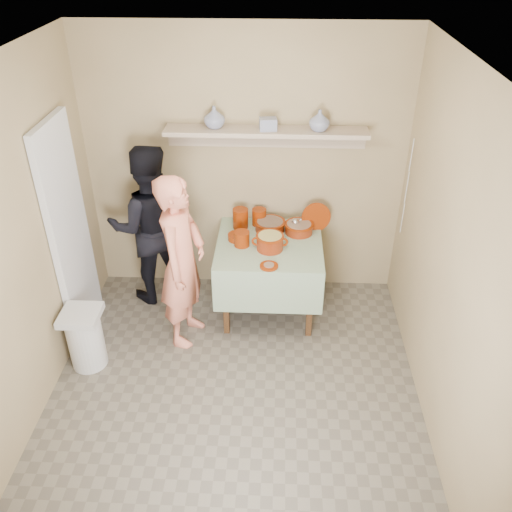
# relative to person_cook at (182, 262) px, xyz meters

# --- Properties ---
(ground) EXTENTS (3.50, 3.50, 0.00)m
(ground) POSITION_rel_person_cook_xyz_m (0.49, -0.86, -0.80)
(ground) COLOR #645C4F
(ground) RESTS_ON ground
(tile_panel) EXTENTS (0.06, 0.70, 2.00)m
(tile_panel) POSITION_rel_person_cook_xyz_m (-0.97, 0.09, 0.20)
(tile_panel) COLOR silver
(tile_panel) RESTS_ON ground
(plate_stack_a) EXTENTS (0.15, 0.15, 0.20)m
(plate_stack_a) POSITION_rel_person_cook_xyz_m (0.45, 0.70, 0.06)
(plate_stack_a) COLOR #6B1B02
(plate_stack_a) RESTS_ON serving_table
(plate_stack_b) EXTENTS (0.14, 0.14, 0.16)m
(plate_stack_b) POSITION_rel_person_cook_xyz_m (0.63, 0.76, 0.04)
(plate_stack_b) COLOR #6B1B02
(plate_stack_b) RESTS_ON serving_table
(bowl_stack) EXTENTS (0.14, 0.14, 0.14)m
(bowl_stack) POSITION_rel_person_cook_xyz_m (0.49, 0.36, 0.03)
(bowl_stack) COLOR #6B1B02
(bowl_stack) RESTS_ON serving_table
(empty_bowl) EXTENTS (0.18, 0.18, 0.05)m
(empty_bowl) POSITION_rel_person_cook_xyz_m (0.44, 0.47, -0.01)
(empty_bowl) COLOR #6B1B02
(empty_bowl) RESTS_ON serving_table
(propped_lid) EXTENTS (0.29, 0.12, 0.28)m
(propped_lid) POSITION_rel_person_cook_xyz_m (1.17, 0.72, 0.08)
(propped_lid) COLOR #6B1B02
(propped_lid) RESTS_ON serving_table
(vase_right) EXTENTS (0.21, 0.21, 0.18)m
(vase_right) POSITION_rel_person_cook_xyz_m (1.15, 0.75, 1.01)
(vase_right) COLOR navy
(vase_right) RESTS_ON wall_shelf
(vase_left) EXTENTS (0.26, 0.26, 0.19)m
(vase_left) POSITION_rel_person_cook_xyz_m (0.23, 0.78, 1.01)
(vase_left) COLOR navy
(vase_left) RESTS_ON wall_shelf
(ceramic_box) EXTENTS (0.16, 0.13, 0.11)m
(ceramic_box) POSITION_rel_person_cook_xyz_m (0.70, 0.74, 0.97)
(ceramic_box) COLOR navy
(ceramic_box) RESTS_ON wall_shelf
(person_cook) EXTENTS (0.50, 0.65, 1.60)m
(person_cook) POSITION_rel_person_cook_xyz_m (0.00, 0.00, 0.00)
(person_cook) COLOR #EC8066
(person_cook) RESTS_ON ground
(person_helper) EXTENTS (0.91, 0.79, 1.61)m
(person_helper) POSITION_rel_person_cook_xyz_m (-0.41, 0.61, 0.00)
(person_helper) COLOR black
(person_helper) RESTS_ON ground
(room_shell) EXTENTS (3.04, 3.54, 2.62)m
(room_shell) POSITION_rel_person_cook_xyz_m (0.49, -0.86, 0.81)
(room_shell) COLOR tan
(room_shell) RESTS_ON ground
(serving_table) EXTENTS (0.97, 0.97, 0.76)m
(serving_table) POSITION_rel_person_cook_xyz_m (0.74, 0.42, -0.16)
(serving_table) COLOR #4C2D16
(serving_table) RESTS_ON ground
(cazuela_meat_a) EXTENTS (0.30, 0.30, 0.10)m
(cazuela_meat_a) POSITION_rel_person_cook_xyz_m (0.74, 0.66, 0.02)
(cazuela_meat_a) COLOR #641604
(cazuela_meat_a) RESTS_ON serving_table
(cazuela_meat_b) EXTENTS (0.28, 0.28, 0.10)m
(cazuela_meat_b) POSITION_rel_person_cook_xyz_m (1.01, 0.62, 0.02)
(cazuela_meat_b) COLOR #641604
(cazuela_meat_b) RESTS_ON serving_table
(ladle) EXTENTS (0.08, 0.26, 0.19)m
(ladle) POSITION_rel_person_cook_xyz_m (0.98, 0.63, 0.07)
(ladle) COLOR silver
(ladle) RESTS_ON cazuela_meat_b
(cazuela_rice) EXTENTS (0.33, 0.25, 0.14)m
(cazuela_rice) POSITION_rel_person_cook_xyz_m (0.74, 0.31, 0.04)
(cazuela_rice) COLOR #641604
(cazuela_rice) RESTS_ON serving_table
(front_plate) EXTENTS (0.16, 0.16, 0.03)m
(front_plate) POSITION_rel_person_cook_xyz_m (0.74, 0.02, -0.03)
(front_plate) COLOR #6B1B02
(front_plate) RESTS_ON serving_table
(wall_shelf) EXTENTS (1.80, 0.25, 0.21)m
(wall_shelf) POSITION_rel_person_cook_xyz_m (0.69, 0.80, 0.87)
(wall_shelf) COLOR tan
(wall_shelf) RESTS_ON room_shell
(trash_bin) EXTENTS (0.32, 0.32, 0.56)m
(trash_bin) POSITION_rel_person_cook_xyz_m (-0.80, -0.42, -0.52)
(trash_bin) COLOR silver
(trash_bin) RESTS_ON ground
(electrical_cord) EXTENTS (0.01, 0.05, 0.90)m
(electrical_cord) POSITION_rel_person_cook_xyz_m (1.96, 0.62, 0.45)
(electrical_cord) COLOR silver
(electrical_cord) RESTS_ON wall_shelf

